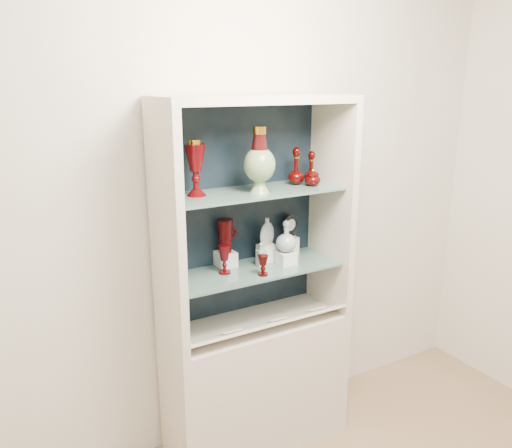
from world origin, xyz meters
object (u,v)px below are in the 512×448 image
ruby_decanter_a (296,164)px  ruby_goblet_tall (224,259)px  lidded_bowl (313,177)px  cameo_medallion (290,226)px  flat_flask (267,231)px  enamel_urn (260,160)px  pedestal_lamp_left (172,172)px  cobalt_goblet (173,265)px  clear_square_bottle (261,254)px  pedestal_lamp_right (196,168)px  ruby_pitcher (225,236)px  ruby_goblet_small (263,265)px  ruby_decanter_b (311,166)px  clear_round_decanter (286,237)px

ruby_decanter_a → ruby_goblet_tall: size_ratio=1.50×
lidded_bowl → cameo_medallion: lidded_bowl is taller
flat_flask → enamel_urn: bearing=-154.3°
ruby_decanter_a → cameo_medallion: (0.02, 0.08, -0.37)m
pedestal_lamp_left → enamel_urn: enamel_urn is taller
enamel_urn → cobalt_goblet: (-0.44, 0.08, -0.49)m
clear_square_bottle → cameo_medallion: 0.29m
enamel_urn → cobalt_goblet: 0.67m
pedestal_lamp_right → ruby_pitcher: size_ratio=1.51×
pedestal_lamp_right → ruby_goblet_tall: bearing=-9.8°
ruby_decanter_a → cameo_medallion: bearing=75.5°
cobalt_goblet → ruby_goblet_tall: 0.28m
lidded_bowl → ruby_goblet_small: 0.54m
ruby_decanter_b → clear_square_bottle: ruby_decanter_b is taller
ruby_pitcher → cameo_medallion: ruby_pitcher is taller
clear_square_bottle → clear_round_decanter: clear_round_decanter is taller
ruby_goblet_small → ruby_pitcher: size_ratio=0.60×
flat_flask → cobalt_goblet: bearing=164.1°
pedestal_lamp_left → enamel_urn: 0.44m
lidded_bowl → clear_round_decanter: size_ratio=0.57×
lidded_bowl → ruby_goblet_small: (-0.34, -0.06, -0.41)m
clear_round_decanter → ruby_goblet_small: bearing=-156.8°
cobalt_goblet → ruby_goblet_tall: size_ratio=1.18×
cameo_medallion → ruby_decanter_a: bearing=-115.3°
pedestal_lamp_right → ruby_decanter_b: (0.67, -0.01, -0.04)m
clear_round_decanter → lidded_bowl: bearing=-7.8°
cobalt_goblet → flat_flask: 0.57m
clear_square_bottle → ruby_goblet_small: bearing=-116.3°
ruby_goblet_small → flat_flask: flat_flask is taller
cameo_medallion → clear_round_decanter: bearing=-140.3°
ruby_goblet_small → cameo_medallion: (0.31, 0.22, 0.11)m
ruby_pitcher → ruby_decanter_a: bearing=-18.0°
cameo_medallion → lidded_bowl: bearing=-88.7°
ruby_decanter_a → ruby_goblet_small: ruby_decanter_a is taller
pedestal_lamp_right → flat_flask: size_ratio=1.72×
pedestal_lamp_right → clear_round_decanter: size_ratio=1.62×
enamel_urn → clear_square_bottle: enamel_urn is taller
pedestal_lamp_right → clear_round_decanter: (0.48, -0.06, -0.40)m
enamel_urn → ruby_pitcher: (-0.12, 0.16, -0.41)m
lidded_bowl → ruby_goblet_tall: bearing=173.2°
cobalt_goblet → flat_flask: bearing=4.8°
ruby_goblet_tall → clear_round_decanter: size_ratio=0.91×
ruby_decanter_b → lidded_bowl: bearing=-120.4°
pedestal_lamp_right → ruby_decanter_a: pedestal_lamp_right is taller
pedestal_lamp_left → cobalt_goblet: size_ratio=1.53×
ruby_decanter_b → ruby_goblet_small: ruby_decanter_b is taller
pedestal_lamp_left → flat_flask: 0.69m
ruby_goblet_tall → flat_flask: 0.31m
pedestal_lamp_left → lidded_bowl: size_ratio=2.88×
ruby_decanter_a → lidded_bowl: size_ratio=2.39×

